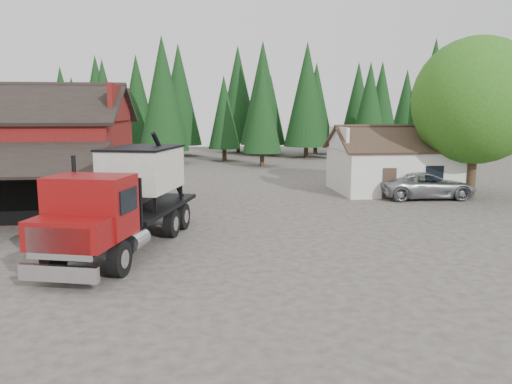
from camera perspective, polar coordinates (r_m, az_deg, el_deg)
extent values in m
plane|color=#433B34|center=(20.87, -4.84, -6.20)|extent=(120.00, 120.00, 0.00)
cube|color=maroon|center=(31.98, -25.73, 2.85)|extent=(12.00, 10.00, 5.00)
cube|color=black|center=(34.21, -24.80, 9.15)|extent=(12.80, 5.53, 2.35)
cube|color=maroon|center=(30.43, -15.30, 9.76)|extent=(0.25, 7.00, 2.00)
cylinder|color=#382619|center=(23.12, -19.09, -1.60)|extent=(0.20, 0.20, 2.80)
cube|color=silver|center=(36.05, 15.46, 2.44)|extent=(8.00, 6.00, 3.00)
cube|color=#38281E|center=(34.49, 16.56, 5.86)|extent=(8.60, 3.42, 1.80)
cube|color=#38281E|center=(37.25, 14.73, 6.15)|extent=(8.60, 3.42, 1.80)
cube|color=silver|center=(34.54, 9.43, 6.11)|extent=(0.20, 4.20, 1.50)
cube|color=silver|center=(37.57, 21.29, 5.85)|extent=(0.20, 4.20, 1.50)
cube|color=#38281E|center=(32.77, 14.98, 0.93)|extent=(0.90, 0.06, 2.00)
cube|color=black|center=(33.93, 19.74, 2.00)|extent=(1.20, 0.06, 1.00)
cylinder|color=#382619|center=(35.13, 23.38, 2.01)|extent=(0.60, 0.60, 3.20)
sphere|color=#2A5E15|center=(34.92, 23.86, 9.52)|extent=(8.00, 8.00, 8.00)
sphere|color=#2A5E15|center=(35.03, 21.36, 7.70)|extent=(4.40, 4.40, 4.40)
sphere|color=#2A5E15|center=(34.75, 25.87, 7.91)|extent=(4.80, 4.80, 4.80)
cylinder|color=#382619|center=(50.77, 0.69, 3.84)|extent=(0.44, 0.44, 1.60)
cone|color=black|center=(50.56, 0.70, 9.61)|extent=(3.96, 3.96, 9.00)
cylinder|color=#382619|center=(51.60, 19.25, 3.42)|extent=(0.44, 0.44, 1.60)
cone|color=black|center=(51.40, 19.61, 10.19)|extent=(4.84, 4.84, 11.00)
cylinder|color=#382619|center=(54.42, -10.39, 4.05)|extent=(0.44, 0.44, 1.60)
cone|color=black|center=(54.25, -10.60, 11.01)|extent=(5.28, 5.28, 12.00)
cylinder|color=black|center=(18.64, -22.05, -6.76)|extent=(0.72, 1.30, 1.24)
cylinder|color=black|center=(17.55, -15.35, -7.38)|extent=(0.72, 1.30, 1.24)
cylinder|color=black|center=(23.29, -15.17, -3.30)|extent=(0.72, 1.30, 1.24)
cylinder|color=black|center=(22.42, -9.63, -3.58)|extent=(0.72, 1.30, 1.24)
cylinder|color=black|center=(24.70, -13.67, -2.53)|extent=(0.72, 1.30, 1.24)
cylinder|color=black|center=(23.89, -8.42, -2.76)|extent=(0.72, 1.30, 1.24)
cube|color=black|center=(21.11, -14.29, -3.28)|extent=(3.88, 9.68, 0.45)
cube|color=silver|center=(16.61, -21.64, -8.65)|extent=(2.55, 0.91, 0.51)
cube|color=silver|center=(16.46, -21.63, -5.54)|extent=(2.09, 0.70, 1.02)
cube|color=maroon|center=(16.99, -20.50, -4.44)|extent=(2.85, 2.11, 0.96)
cube|color=maroon|center=(18.12, -18.33, -1.49)|extent=(3.13, 2.59, 2.09)
cube|color=black|center=(17.28, -19.76, -0.92)|extent=(2.30, 0.74, 1.02)
cylinder|color=black|center=(19.44, -20.01, 0.97)|extent=(0.20, 0.20, 2.03)
cube|color=black|center=(19.12, -16.77, -1.05)|extent=(2.70, 0.89, 1.81)
cube|color=black|center=(22.47, -12.73, -1.68)|extent=(4.58, 7.09, 0.18)
cube|color=beige|center=(22.22, -12.88, 2.56)|extent=(3.53, 4.30, 1.81)
cone|color=beige|center=(22.38, -12.78, -0.32)|extent=(3.07, 3.07, 0.79)
cube|color=black|center=(22.14, -12.97, 4.94)|extent=(3.67, 4.44, 0.09)
cylinder|color=black|center=(23.47, -9.90, 2.72)|extent=(1.46, 2.25, 3.45)
cube|color=maroon|center=(25.15, -11.91, 0.22)|extent=(0.90, 1.06, 0.51)
cylinder|color=silver|center=(18.51, -13.48, -5.35)|extent=(0.92, 1.26, 0.63)
imported|color=#94979B|center=(33.82, 18.90, 0.74)|extent=(6.25, 3.11, 1.70)
cube|color=maroon|center=(22.03, -20.77, -5.15)|extent=(1.02, 1.27, 0.60)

